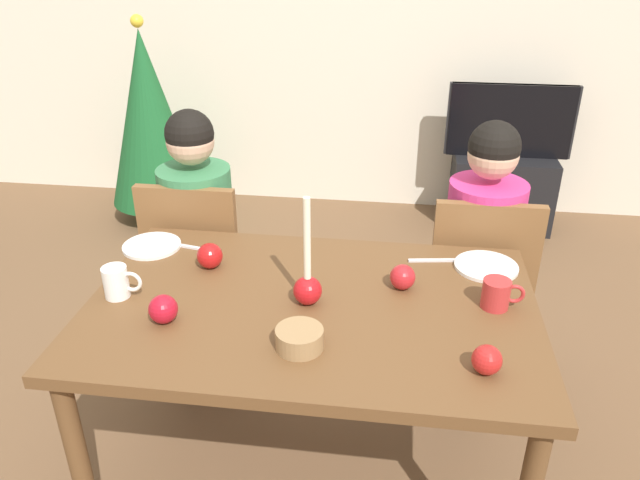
# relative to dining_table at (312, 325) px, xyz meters

# --- Properties ---
(ground_plane) EXTENTS (7.68, 7.68, 0.00)m
(ground_plane) POSITION_rel_dining_table_xyz_m (0.00, 0.00, -0.67)
(ground_plane) COLOR brown
(back_wall) EXTENTS (6.40, 0.10, 2.60)m
(back_wall) POSITION_rel_dining_table_xyz_m (0.00, 2.60, 0.63)
(back_wall) COLOR beige
(back_wall) RESTS_ON ground
(dining_table) EXTENTS (1.40, 0.90, 0.75)m
(dining_table) POSITION_rel_dining_table_xyz_m (0.00, 0.00, 0.00)
(dining_table) COLOR brown
(dining_table) RESTS_ON ground
(chair_left) EXTENTS (0.40, 0.40, 0.90)m
(chair_left) POSITION_rel_dining_table_xyz_m (-0.58, 0.61, -0.15)
(chair_left) COLOR brown
(chair_left) RESTS_ON ground
(chair_right) EXTENTS (0.40, 0.40, 0.90)m
(chair_right) POSITION_rel_dining_table_xyz_m (0.59, 0.61, -0.15)
(chair_right) COLOR brown
(chair_right) RESTS_ON ground
(person_left_child) EXTENTS (0.30, 0.30, 1.17)m
(person_left_child) POSITION_rel_dining_table_xyz_m (-0.58, 0.64, -0.10)
(person_left_child) COLOR #33384C
(person_left_child) RESTS_ON ground
(person_right_child) EXTENTS (0.30, 0.30, 1.17)m
(person_right_child) POSITION_rel_dining_table_xyz_m (0.59, 0.64, -0.10)
(person_right_child) COLOR #33384C
(person_right_child) RESTS_ON ground
(tv_stand) EXTENTS (0.64, 0.40, 0.48)m
(tv_stand) POSITION_rel_dining_table_xyz_m (0.93, 2.30, -0.43)
(tv_stand) COLOR black
(tv_stand) RESTS_ON ground
(tv) EXTENTS (0.79, 0.05, 0.46)m
(tv) POSITION_rel_dining_table_xyz_m (0.93, 2.30, 0.04)
(tv) COLOR black
(tv) RESTS_ON tv_stand
(christmas_tree) EXTENTS (0.60, 0.60, 1.34)m
(christmas_tree) POSITION_rel_dining_table_xyz_m (-1.36, 2.09, 0.03)
(christmas_tree) COLOR brown
(christmas_tree) RESTS_ON ground
(candle_centerpiece) EXTENTS (0.09, 0.09, 0.36)m
(candle_centerpiece) POSITION_rel_dining_table_xyz_m (-0.01, 0.00, 0.16)
(candle_centerpiece) COLOR red
(candle_centerpiece) RESTS_ON dining_table
(plate_left) EXTENTS (0.21, 0.21, 0.01)m
(plate_left) POSITION_rel_dining_table_xyz_m (-0.63, 0.29, 0.09)
(plate_left) COLOR white
(plate_left) RESTS_ON dining_table
(plate_right) EXTENTS (0.22, 0.22, 0.01)m
(plate_right) POSITION_rel_dining_table_xyz_m (0.56, 0.30, 0.09)
(plate_right) COLOR white
(plate_right) RESTS_ON dining_table
(mug_left) EXTENTS (0.13, 0.08, 0.10)m
(mug_left) POSITION_rel_dining_table_xyz_m (-0.61, -0.04, 0.14)
(mug_left) COLOR white
(mug_left) RESTS_ON dining_table
(mug_right) EXTENTS (0.13, 0.09, 0.09)m
(mug_right) POSITION_rel_dining_table_xyz_m (0.57, 0.06, 0.13)
(mug_right) COLOR #B72D2D
(mug_right) RESTS_ON dining_table
(fork_left) EXTENTS (0.18, 0.05, 0.01)m
(fork_left) POSITION_rel_dining_table_xyz_m (-0.46, 0.30, 0.09)
(fork_left) COLOR silver
(fork_left) RESTS_ON dining_table
(fork_right) EXTENTS (0.18, 0.04, 0.01)m
(fork_right) POSITION_rel_dining_table_xyz_m (0.39, 0.32, 0.09)
(fork_right) COLOR silver
(fork_right) RESTS_ON dining_table
(bowl_walnuts) EXTENTS (0.14, 0.14, 0.06)m
(bowl_walnuts) POSITION_rel_dining_table_xyz_m (-0.00, -0.23, 0.11)
(bowl_walnuts) COLOR #99754C
(bowl_walnuts) RESTS_ON dining_table
(apple_near_candle) EXTENTS (0.09, 0.09, 0.09)m
(apple_near_candle) POSITION_rel_dining_table_xyz_m (-0.38, 0.18, 0.13)
(apple_near_candle) COLOR #AF1314
(apple_near_candle) RESTS_ON dining_table
(apple_by_left_plate) EXTENTS (0.08, 0.08, 0.08)m
(apple_by_left_plate) POSITION_rel_dining_table_xyz_m (0.28, 0.13, 0.12)
(apple_by_left_plate) COLOR red
(apple_by_left_plate) RESTS_ON dining_table
(apple_by_right_mug) EXTENTS (0.08, 0.08, 0.08)m
(apple_by_right_mug) POSITION_rel_dining_table_xyz_m (0.50, -0.27, 0.12)
(apple_by_right_mug) COLOR red
(apple_by_right_mug) RESTS_ON dining_table
(apple_far_edge) EXTENTS (0.09, 0.09, 0.09)m
(apple_far_edge) POSITION_rel_dining_table_xyz_m (-0.42, -0.16, 0.13)
(apple_far_edge) COLOR #B01223
(apple_far_edge) RESTS_ON dining_table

